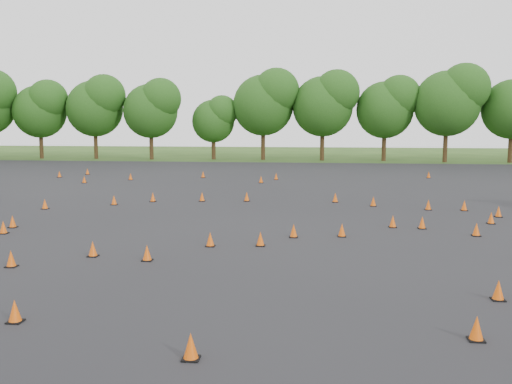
# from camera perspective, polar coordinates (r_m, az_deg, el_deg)

# --- Properties ---
(ground) EXTENTS (140.00, 140.00, 0.00)m
(ground) POSITION_cam_1_polar(r_m,az_deg,el_deg) (19.73, -1.33, -4.90)
(ground) COLOR #2D5119
(ground) RESTS_ON ground
(asphalt_pad) EXTENTS (62.00, 62.00, 0.00)m
(asphalt_pad) POSITION_cam_1_polar(r_m,az_deg,el_deg) (25.59, 0.51, -2.10)
(asphalt_pad) COLOR black
(asphalt_pad) RESTS_ON ground
(treeline) EXTENTS (86.77, 32.34, 10.07)m
(treeline) POSITION_cam_1_polar(r_m,az_deg,el_deg) (54.15, 4.63, 7.63)
(treeline) COLOR #204914
(treeline) RESTS_ON ground
(traffic_cones) EXTENTS (36.47, 33.01, 0.45)m
(traffic_cones) POSITION_cam_1_polar(r_m,az_deg,el_deg) (24.23, -0.50, -2.09)
(traffic_cones) COLOR #DD5309
(traffic_cones) RESTS_ON asphalt_pad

